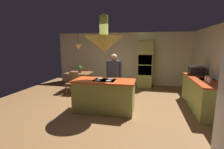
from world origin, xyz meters
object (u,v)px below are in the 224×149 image
Objects in this scene: canister_flour at (209,80)px; microwave_on_counter at (196,71)px; kitchen_island at (104,95)px; dining_table at (79,75)px; potted_plant_on_table at (80,69)px; oven_tower at (145,64)px; cup_on_table at (76,72)px; canister_sugar at (207,79)px; person_at_island at (114,76)px; chair_facing_island at (73,81)px; chair_by_back_wall at (85,76)px.

canister_flour is 1.27m from microwave_on_counter.
kitchen_island reaches higher than dining_table.
oven_tower is at bearing 22.62° from potted_plant_on_table.
dining_table is at bearing 157.55° from canister_flour.
cup_on_table is 0.59× the size of canister_flour.
oven_tower reaches higher than canister_flour.
dining_table is 4.60m from microwave_on_counter.
canister_flour is at bearing -90.00° from canister_sugar.
dining_table is at bearing 80.91° from cup_on_table.
person_at_island is 2.81m from microwave_on_counter.
kitchen_island is 2.92m from canister_sugar.
cup_on_table is 4.87m from canister_flour.
cup_on_table is (-2.83, -1.36, -0.26)m from oven_tower.
chair_facing_island is 1.00× the size of chair_by_back_wall.
chair_by_back_wall is 0.91m from cup_on_table.
cup_on_table is at bearing 160.02° from canister_flour.
canister_sugar is (1.74, -2.84, -0.05)m from oven_tower.
kitchen_island is 1.68× the size of dining_table.
chair_facing_island is (-1.85, 0.75, -0.45)m from person_at_island.
chair_by_back_wall is at bearing 150.93° from canister_flour.
oven_tower is 7.13× the size of potted_plant_on_table.
potted_plant_on_table is (0.04, -0.65, 0.42)m from chair_by_back_wall.
microwave_on_counter is at bearing 90.00° from canister_sugar.
person_at_island reaches higher than potted_plant_on_table.
potted_plant_on_table reaches higher than kitchen_island.
dining_table is 0.64× the size of person_at_island.
dining_table is 6.64× the size of canister_sugar.
canister_flour is 0.96× the size of canister_sugar.
person_at_island is 18.41× the size of cup_on_table.
chair_facing_island is at bearing 139.49° from kitchen_island.
person_at_island is at bearing 170.01° from canister_flour.
kitchen_island is at bearing -51.61° from potted_plant_on_table.
canister_flour is at bearing -9.99° from person_at_island.
person_at_island reaches higher than canister_flour.
dining_table is 11.79× the size of cup_on_table.
canister_sugar reaches higher than chair_facing_island.
microwave_on_counter is (0.00, 1.27, 0.06)m from canister_flour.
canister_sugar is at bearing -20.49° from dining_table.
potted_plant_on_table is at bearing 128.39° from kitchen_island.
chair_facing_island is 0.53m from cup_on_table.
potted_plant_on_table is 4.81m from canister_sugar.
person_at_island is at bearing 173.76° from canister_sugar.
canister_sugar is at bearing -90.00° from microwave_on_counter.
cup_on_table is at bearing 175.06° from microwave_on_counter.
person_at_island is at bearing -37.71° from potted_plant_on_table.
chair_facing_island is 5.45× the size of canister_sugar.
person_at_island is (-0.95, -2.55, -0.12)m from oven_tower.
dining_table is (-2.80, -1.14, -0.41)m from oven_tower.
cup_on_table is at bearing 94.49° from chair_facing_island.
kitchen_island is at bearing 121.75° from chair_by_back_wall.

